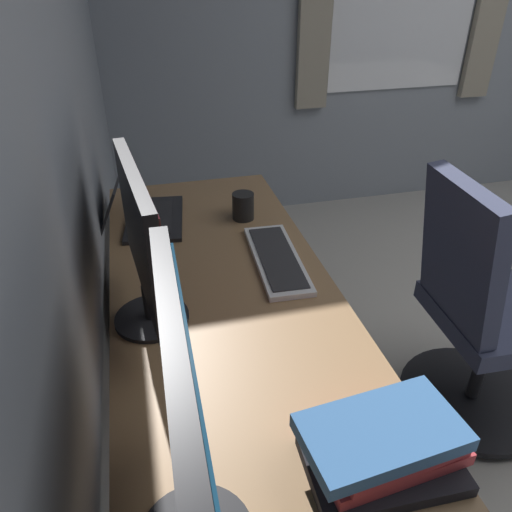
# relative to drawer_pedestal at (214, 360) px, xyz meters

# --- Properties ---
(wall_back) EXTENTS (4.98, 0.10, 2.60)m
(wall_back) POSITION_rel_drawer_pedestal_xyz_m (-0.38, 0.37, 0.95)
(wall_back) COLOR #8C939E
(wall_back) RESTS_ON ground
(wall_right) EXTENTS (0.10, 5.19, 2.60)m
(wall_right) POSITION_rel_drawer_pedestal_xyz_m (1.86, -1.97, 0.95)
(wall_right) COLOR #8C939E
(wall_right) RESTS_ON ground
(window_panel) EXTENTS (0.02, 0.96, 1.02)m
(window_panel) POSITION_rel_drawer_pedestal_xyz_m (1.80, -1.56, 0.95)
(window_panel) COLOR white
(curtain_near) EXTENTS (0.05, 0.20, 1.18)m
(curtain_near) POSITION_rel_drawer_pedestal_xyz_m (1.77, -2.16, 0.95)
(curtain_near) COLOR #9E937F
(curtain_far) EXTENTS (0.05, 0.20, 1.18)m
(curtain_far) POSITION_rel_drawer_pedestal_xyz_m (1.77, -0.96, 0.95)
(curtain_far) COLOR #9E937F
(desk) EXTENTS (2.02, 0.66, 0.73)m
(desk) POSITION_rel_drawer_pedestal_xyz_m (-0.30, -0.03, 0.31)
(desk) COLOR #936D47
(desk) RESTS_ON ground
(drawer_pedestal) EXTENTS (0.40, 0.51, 0.69)m
(drawer_pedestal) POSITION_rel_drawer_pedestal_xyz_m (0.00, 0.00, 0.00)
(drawer_pedestal) COLOR #936D47
(drawer_pedestal) RESTS_ON ground
(monitor_primary) EXTENTS (0.48, 0.20, 0.43)m
(monitor_primary) POSITION_rel_drawer_pedestal_xyz_m (-0.21, 0.19, 0.63)
(monitor_primary) COLOR black
(monitor_primary) RESTS_ON desk
(monitor_secondary) EXTENTS (0.52, 0.20, 0.47)m
(monitor_secondary) POSITION_rel_drawer_pedestal_xyz_m (-0.82, 0.16, 0.65)
(monitor_secondary) COLOR black
(monitor_secondary) RESTS_ON desk
(laptop_leftmost) EXTENTS (0.38, 0.32, 0.19)m
(laptop_leftmost) POSITION_rel_drawer_pedestal_xyz_m (0.39, 0.19, 0.43)
(laptop_leftmost) COLOR black
(laptop_leftmost) RESTS_ON desk
(keyboard_main) EXTENTS (0.43, 0.16, 0.02)m
(keyboard_main) POSITION_rel_drawer_pedestal_xyz_m (-0.01, -0.22, 0.39)
(keyboard_main) COLOR silver
(keyboard_main) RESTS_ON desk
(book_stack_near) EXTENTS (0.23, 0.32, 0.11)m
(book_stack_near) POSITION_rel_drawer_pedestal_xyz_m (-0.76, -0.21, 0.44)
(book_stack_near) COLOR black
(book_stack_near) RESTS_ON desk
(coffee_mug) EXTENTS (0.12, 0.08, 0.10)m
(coffee_mug) POSITION_rel_drawer_pedestal_xyz_m (0.32, -0.18, 0.43)
(coffee_mug) COLOR black
(coffee_mug) RESTS_ON desk
(office_chair) EXTENTS (0.56, 0.56, 0.97)m
(office_chair) POSITION_rel_drawer_pedestal_xyz_m (-0.14, -0.94, 0.11)
(office_chair) COLOR #383D56
(office_chair) RESTS_ON ground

